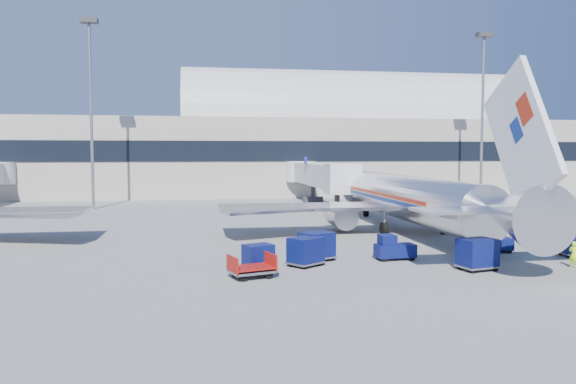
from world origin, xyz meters
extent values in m
plane|color=gray|center=(0.00, 0.00, 0.00)|extent=(260.00, 260.00, 0.00)
cube|color=#B2AA9E|center=(-25.00, 56.00, 6.00)|extent=(170.00, 28.00, 12.00)
cube|color=black|center=(-25.00, 42.05, 7.00)|extent=(170.00, 0.40, 3.00)
cylinder|color=silver|center=(20.00, 56.00, 12.00)|extent=(60.00, 18.00, 18.00)
cylinder|color=silver|center=(10.00, 6.00, 2.90)|extent=(3.80, 28.00, 3.80)
sphere|color=silver|center=(10.00, 20.00, 2.90)|extent=(3.72, 3.72, 3.72)
cone|color=silver|center=(10.00, -11.00, 3.30)|extent=(3.80, 6.00, 3.80)
cube|color=#B8260E|center=(10.00, 7.00, 3.15)|extent=(3.85, 20.16, 0.32)
cube|color=navy|center=(10.00, 7.00, 2.78)|extent=(3.85, 20.16, 0.32)
cube|color=white|center=(10.00, -11.50, 7.70)|extent=(0.35, 7.79, 8.74)
cube|color=silver|center=(10.00, -10.50, 3.50)|extent=(11.00, 3.00, 0.18)
cube|color=silver|center=(10.00, 5.00, 2.30)|extent=(32.00, 5.00, 0.28)
cylinder|color=#B7B7BC|center=(4.50, 6.50, 1.35)|extent=(2.10, 3.80, 2.10)
cylinder|color=#B7B7BC|center=(15.50, 6.50, 1.35)|extent=(2.10, 3.80, 2.10)
cylinder|color=black|center=(10.00, 17.00, 0.45)|extent=(0.40, 0.90, 0.90)
cube|color=silver|center=(7.60, 30.00, 4.00)|extent=(2.70, 24.00, 2.70)
cube|color=silver|center=(7.60, 17.80, 4.00)|extent=(3.40, 3.20, 3.20)
cylinder|color=silver|center=(7.60, 41.50, 4.00)|extent=(4.40, 4.40, 3.00)
cube|color=#2D2D30|center=(7.60, 20.00, 1.80)|extent=(0.50, 0.50, 3.00)
cube|color=#2D2D30|center=(7.60, 20.00, 0.45)|extent=(2.60, 1.00, 0.90)
cube|color=#2D2D30|center=(7.60, 33.00, 1.80)|extent=(0.50, 0.50, 3.00)
cube|color=#2D2D30|center=(7.60, 33.00, 0.45)|extent=(2.60, 1.00, 0.90)
cube|color=navy|center=(6.00, 30.00, 5.80)|extent=(0.12, 1.40, 0.90)
cylinder|color=slate|center=(-20.00, 30.00, 11.00)|extent=(0.36, 0.36, 22.00)
cube|color=#2D2D30|center=(-20.00, 30.00, 22.30)|extent=(2.00, 1.20, 0.60)
cylinder|color=slate|center=(30.00, 30.00, 11.00)|extent=(0.36, 0.36, 22.00)
cube|color=#2D2D30|center=(30.00, 30.00, 22.30)|extent=(2.00, 1.20, 0.60)
cube|color=#9E9E96|center=(18.00, 2.00, 0.45)|extent=(3.00, 0.55, 0.90)
cube|color=#9E9E96|center=(21.30, 2.00, 0.45)|extent=(3.00, 0.55, 0.90)
cube|color=#0A104B|center=(4.64, -6.53, 0.59)|extent=(2.51, 1.32, 0.80)
cube|color=#0A104B|center=(4.10, -6.55, 1.23)|extent=(1.00, 1.11, 0.75)
cylinder|color=black|center=(5.48, -6.02, 0.30)|extent=(0.61, 0.26, 0.60)
cube|color=#0A104B|center=(12.20, -4.97, 0.58)|extent=(2.60, 1.62, 0.79)
cube|color=#0A104B|center=(11.68, -4.88, 1.21)|extent=(1.12, 1.21, 0.74)
cylinder|color=black|center=(13.12, -4.65, 0.30)|extent=(0.62, 0.33, 0.59)
cube|color=#0A104B|center=(0.48, -2.31, 0.48)|extent=(1.09, 2.06, 0.66)
cube|color=#0A104B|center=(0.50, -2.75, 1.01)|extent=(0.91, 0.83, 0.61)
cylinder|color=black|center=(0.05, -1.63, 0.25)|extent=(0.21, 0.50, 0.49)
cube|color=#0A104B|center=(-0.33, -6.03, 1.02)|extent=(2.37, 2.14, 1.56)
cube|color=slate|center=(-0.33, -6.03, 0.24)|extent=(2.49, 2.23, 0.11)
cylinder|color=black|center=(0.13, -5.19, 0.21)|extent=(0.46, 0.33, 0.43)
cube|color=#0A104B|center=(-1.34, -7.63, 0.98)|extent=(2.35, 2.26, 1.50)
cube|color=slate|center=(-1.34, -7.63, 0.23)|extent=(2.47, 2.37, 0.10)
cylinder|color=black|center=(-1.09, -6.74, 0.21)|extent=(0.43, 0.38, 0.41)
cube|color=#0A104B|center=(-4.23, -8.15, 0.83)|extent=(1.93, 1.73, 1.27)
cube|color=slate|center=(-4.23, -8.15, 0.19)|extent=(2.02, 1.81, 0.09)
cylinder|color=black|center=(-3.85, -7.47, 0.18)|extent=(0.38, 0.26, 0.35)
cube|color=#0A104B|center=(8.18, -10.34, 1.04)|extent=(2.25, 1.92, 1.58)
cube|color=slate|center=(8.18, -10.34, 0.24)|extent=(2.37, 1.99, 0.11)
cylinder|color=black|center=(8.80, -9.59, 0.22)|extent=(0.46, 0.26, 0.44)
cube|color=#0A104B|center=(16.67, -7.34, 0.94)|extent=(1.90, 1.54, 1.43)
cube|color=slate|center=(16.67, -7.34, 0.22)|extent=(2.00, 1.60, 0.10)
cube|color=slate|center=(-4.81, -10.26, 0.37)|extent=(2.71, 2.22, 0.13)
cube|color=maroon|center=(-4.81, -10.26, 0.58)|extent=(2.72, 2.27, 0.08)
cylinder|color=black|center=(-4.27, -9.48, 0.21)|extent=(0.46, 0.29, 0.42)
imported|color=#ABE518|center=(14.12, -10.64, 0.79)|extent=(0.61, 0.69, 1.58)
camera|label=1|loc=(-7.70, -40.06, 6.75)|focal=35.00mm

